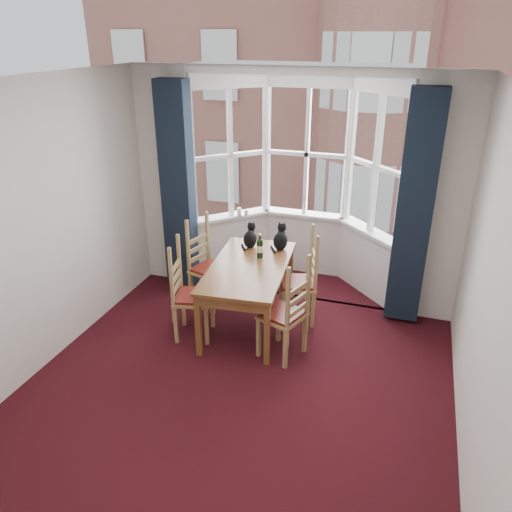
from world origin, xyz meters
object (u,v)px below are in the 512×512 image
at_px(cat_right, 281,239).
at_px(wine_bottle, 260,247).
at_px(candle_tall, 239,212).
at_px(candle_short, 246,213).
at_px(chair_left_near, 185,297).
at_px(chair_left_far, 205,268).
at_px(chair_right_far, 305,284).
at_px(dining_table, 249,272).
at_px(cat_left, 250,238).
at_px(chair_right_near, 290,318).

height_order(cat_right, wine_bottle, cat_right).
xyz_separation_m(candle_tall, candle_short, (0.09, 0.03, -0.01)).
bearing_deg(cat_right, candle_tall, 140.08).
distance_m(cat_right, wine_bottle, 0.35).
distance_m(chair_left_near, candle_short, 1.72).
bearing_deg(chair_left_far, wine_bottle, -4.83).
height_order(chair_right_far, candle_short, candle_short).
bearing_deg(chair_left_far, dining_table, -24.52).
bearing_deg(cat_right, candle_short, 135.01).
xyz_separation_m(chair_right_far, wine_bottle, (-0.54, -0.04, 0.41)).
distance_m(chair_left_far, chair_right_far, 1.27).
bearing_deg(dining_table, chair_left_near, -143.66).
bearing_deg(cat_right, chair_right_far, -35.76).
relative_size(chair_left_near, chair_left_far, 1.00).
bearing_deg(dining_table, chair_left_far, 155.48).
xyz_separation_m(cat_left, cat_right, (0.37, 0.05, 0.01)).
relative_size(cat_left, candle_short, 3.56).
xyz_separation_m(wine_bottle, candle_short, (-0.50, 0.97, 0.04)).
relative_size(dining_table, chair_left_near, 1.76).
xyz_separation_m(chair_right_far, cat_left, (-0.74, 0.23, 0.40)).
height_order(chair_left_far, chair_right_far, same).
relative_size(chair_right_far, cat_right, 2.80).
bearing_deg(chair_right_near, cat_right, 110.72).
bearing_deg(chair_right_near, chair_left_far, 147.95).
relative_size(chair_left_far, cat_right, 2.80).
xyz_separation_m(cat_left, wine_bottle, (0.21, -0.26, 0.01)).
bearing_deg(candle_tall, chair_left_far, -98.99).
bearing_deg(wine_bottle, candle_tall, 122.24).
distance_m(cat_right, candle_tall, 0.99).
height_order(dining_table, chair_left_far, chair_left_far).
bearing_deg(candle_short, cat_right, -44.99).
distance_m(chair_left_far, cat_right, 1.01).
height_order(chair_right_far, cat_left, cat_left).
relative_size(chair_left_far, cat_left, 2.97).
bearing_deg(dining_table, chair_right_far, 26.07).
bearing_deg(chair_left_near, candle_tall, 88.35).
height_order(chair_right_near, chair_right_far, same).
height_order(chair_left_near, candle_short, candle_short).
distance_m(chair_left_near, candle_tall, 1.69).
distance_m(cat_left, wine_bottle, 0.34).
xyz_separation_m(chair_right_near, candle_tall, (-1.16, 1.69, 0.45)).
bearing_deg(chair_right_near, dining_table, 140.81).
xyz_separation_m(chair_left_near, chair_right_near, (1.20, -0.07, 0.00)).
bearing_deg(cat_left, chair_right_near, -52.90).
bearing_deg(chair_right_far, candle_short, 138.07).
xyz_separation_m(cat_right, wine_bottle, (-0.16, -0.31, 0.00)).
bearing_deg(candle_short, dining_table, -69.79).
height_order(cat_left, cat_right, cat_right).
bearing_deg(cat_left, chair_right_far, -16.90).
bearing_deg(dining_table, cat_left, 106.66).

